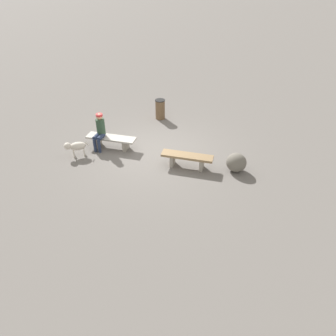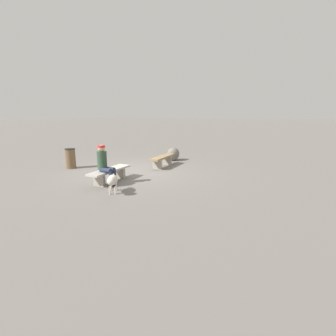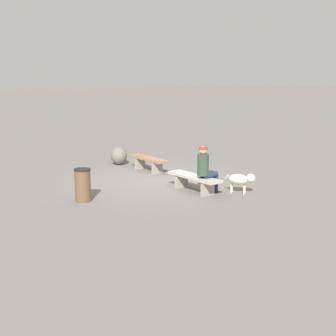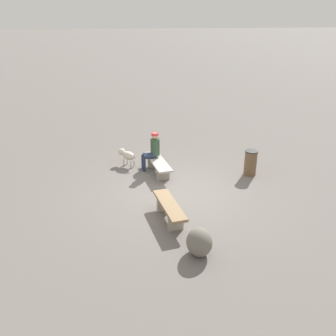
{
  "view_description": "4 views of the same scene",
  "coord_description": "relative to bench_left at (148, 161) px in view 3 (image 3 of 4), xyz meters",
  "views": [
    {
      "loc": [
        -4.57,
        8.5,
        5.8
      ],
      "look_at": [
        -1.32,
        1.66,
        0.7
      ],
      "focal_mm": 34.3,
      "sensor_mm": 36.0,
      "label": 1
    },
    {
      "loc": [
        6.7,
        6.51,
        2.22
      ],
      "look_at": [
        0.09,
        1.75,
        0.39
      ],
      "focal_mm": 26.02,
      "sensor_mm": 36.0,
      "label": 2
    },
    {
      "loc": [
        11.14,
        -5.44,
        3.03
      ],
      "look_at": [
        0.46,
        0.14,
        0.47
      ],
      "focal_mm": 46.02,
      "sensor_mm": 36.0,
      "label": 3
    },
    {
      "loc": [
        -9.23,
        1.39,
        4.88
      ],
      "look_at": [
        0.3,
        0.22,
        0.69
      ],
      "focal_mm": 38.63,
      "sensor_mm": 36.0,
      "label": 4
    }
  ],
  "objects": [
    {
      "name": "boulder",
      "position": [
        -1.48,
        -0.46,
        -0.02
      ],
      "size": [
        0.64,
        0.56,
        0.62
      ],
      "primitive_type": "ellipsoid",
      "rotation": [
        0.0,
        0.0,
        1.57
      ],
      "color": "#6B665B",
      "rests_on": "ground"
    },
    {
      "name": "dog",
      "position": [
        3.66,
        0.99,
        0.05
      ],
      "size": [
        0.66,
        0.63,
        0.55
      ],
      "rotation": [
        0.0,
        0.0,
        0.74
      ],
      "color": "beige",
      "rests_on": "ground"
    },
    {
      "name": "seated_person",
      "position": [
        3.22,
        0.16,
        0.39
      ],
      "size": [
        0.37,
        0.61,
        1.28
      ],
      "rotation": [
        0.0,
        0.0,
        0.14
      ],
      "color": "#2D4733",
      "rests_on": "ground"
    },
    {
      "name": "ground",
      "position": [
        1.4,
        -0.39,
        -0.36
      ],
      "size": [
        210.0,
        210.0,
        0.06
      ],
      "primitive_type": "cube",
      "color": "slate"
    },
    {
      "name": "bench_left",
      "position": [
        0.0,
        0.0,
        0.0
      ],
      "size": [
        1.7,
        0.69,
        0.46
      ],
      "rotation": [
        0.0,
        0.0,
        0.19
      ],
      "color": "gray",
      "rests_on": "ground"
    },
    {
      "name": "trash_bin",
      "position": [
        2.42,
        -2.92,
        0.08
      ],
      "size": [
        0.41,
        0.41,
        0.82
      ],
      "color": "brown",
      "rests_on": "ground"
    },
    {
      "name": "bench_right",
      "position": [
        2.89,
        0.0,
        -0.02
      ],
      "size": [
        1.81,
        0.77,
        0.43
      ],
      "rotation": [
        0.0,
        0.0,
        0.19
      ],
      "color": "gray",
      "rests_on": "ground"
    }
  ]
}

